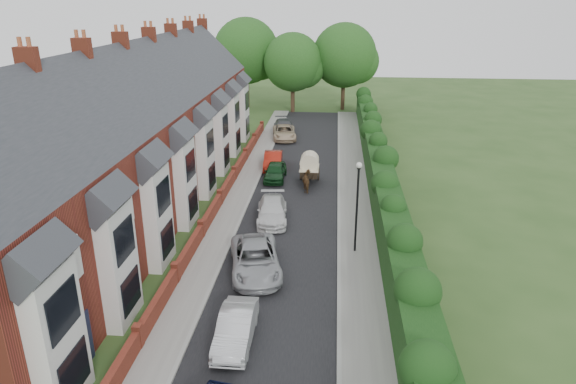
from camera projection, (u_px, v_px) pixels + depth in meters
name	position (u px, v px, depth m)	size (l,w,h in m)	color
ground	(286.00, 288.00, 24.56)	(140.00, 140.00, 0.00)	#2D4C1E
road	(294.00, 202.00, 34.83)	(6.00, 58.00, 0.02)	black
pavement_hedge_side	(355.00, 203.00, 34.46)	(2.20, 58.00, 0.12)	gray
pavement_house_side	(238.00, 199.00, 35.14)	(1.70, 58.00, 0.12)	gray
kerb_hedge_side	(339.00, 203.00, 34.55)	(0.18, 58.00, 0.13)	#989893
kerb_house_side	(249.00, 200.00, 35.07)	(0.18, 58.00, 0.13)	#989893
hedge	(383.00, 183.00, 33.76)	(2.10, 58.00, 2.85)	black
terrace_row	(133.00, 138.00, 33.18)	(9.05, 40.50, 11.50)	maroon
garden_wall_row	(220.00, 199.00, 34.15)	(0.35, 40.35, 1.10)	brown
lamppost	(357.00, 196.00, 26.81)	(0.32, 0.32, 5.16)	black
tree_far_left	(296.00, 64.00, 60.03)	(7.14, 6.80, 9.29)	#332316
tree_far_right	(348.00, 57.00, 61.15)	(7.98, 7.60, 10.31)	#332316
tree_far_back	(250.00, 53.00, 63.00)	(8.40, 8.00, 10.82)	#332316
car_silver_a	(236.00, 328.00, 20.56)	(1.36, 3.89, 1.28)	silver
car_silver_b	(255.00, 259.00, 25.74)	(2.39, 5.19, 1.44)	#A3A5AA
car_white	(272.00, 211.00, 31.79)	(1.81, 4.44, 1.29)	silver
car_green	(275.00, 172.00, 38.90)	(1.52, 3.79, 1.29)	#103717
car_red	(273.00, 160.00, 41.49)	(1.39, 3.99, 1.32)	#9C1E11
car_beige	(284.00, 132.00, 50.05)	(2.16, 4.68, 1.30)	#C6AD8F
car_grey	(284.00, 127.00, 51.91)	(1.96, 4.81, 1.40)	#4D4F54
horse	(308.00, 182.00, 36.58)	(0.76, 1.68, 1.42)	#50361D
horse_cart	(309.00, 166.00, 38.04)	(1.46, 3.23, 2.33)	black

